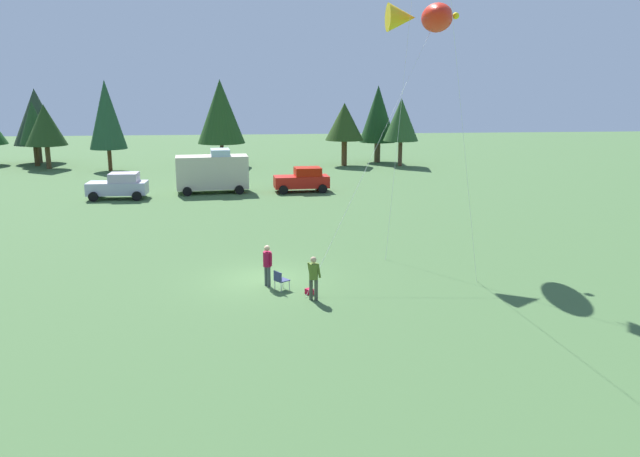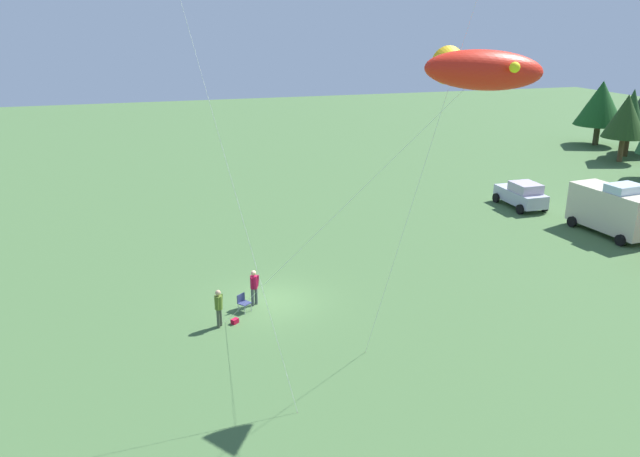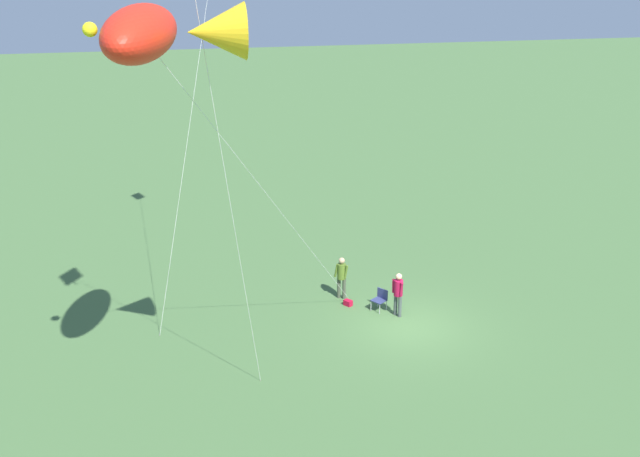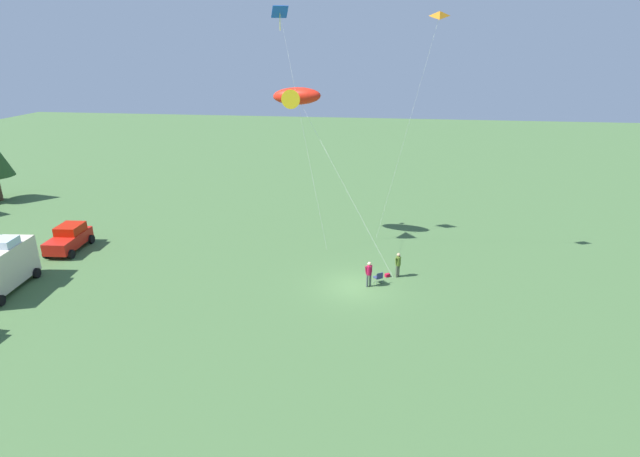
% 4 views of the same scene
% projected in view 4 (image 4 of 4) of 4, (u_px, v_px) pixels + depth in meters
% --- Properties ---
extents(ground_plane, '(160.00, 160.00, 0.00)m').
position_uv_depth(ground_plane, '(355.00, 286.00, 32.73)').
color(ground_plane, '#426436').
extents(person_kite_flyer, '(0.54, 0.48, 1.74)m').
position_uv_depth(person_kite_flyer, '(398.00, 263.00, 33.76)').
color(person_kite_flyer, '#3E4737').
rests_on(person_kite_flyer, ground).
extents(folding_chair, '(0.67, 0.67, 0.82)m').
position_uv_depth(folding_chair, '(379.00, 277.00, 32.95)').
color(folding_chair, navy).
rests_on(folding_chair, ground).
extents(person_spectator, '(0.46, 0.53, 1.74)m').
position_uv_depth(person_spectator, '(369.00, 272.00, 32.38)').
color(person_spectator, '#414B48').
rests_on(person_spectator, ground).
extents(backpack_on_grass, '(0.37, 0.39, 0.22)m').
position_uv_depth(backpack_on_grass, '(387.00, 275.00, 34.06)').
color(backpack_on_grass, '#B30F2A').
rests_on(backpack_on_grass, ground).
extents(car_red_sedan, '(4.32, 2.47, 1.89)m').
position_uv_depth(car_red_sedan, '(69.00, 238.00, 38.26)').
color(car_red_sedan, red).
rests_on(car_red_sedan, ground).
extents(kite_large_fish, '(8.28, 9.86, 12.00)m').
position_uv_depth(kite_large_fish, '(296.00, 97.00, 37.07)').
color(kite_large_fish, red).
rests_on(kite_large_fish, ground).
extents(kite_delta_orange, '(4.04, 3.94, 17.02)m').
position_uv_depth(kite_delta_orange, '(439.00, 16.00, 31.33)').
color(kite_delta_orange, orange).
rests_on(kite_delta_orange, ground).
extents(kite_diamond_blue, '(2.77, 4.39, 17.45)m').
position_uv_depth(kite_diamond_blue, '(281.00, 20.00, 35.08)').
color(kite_diamond_blue, blue).
rests_on(kite_diamond_blue, ground).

